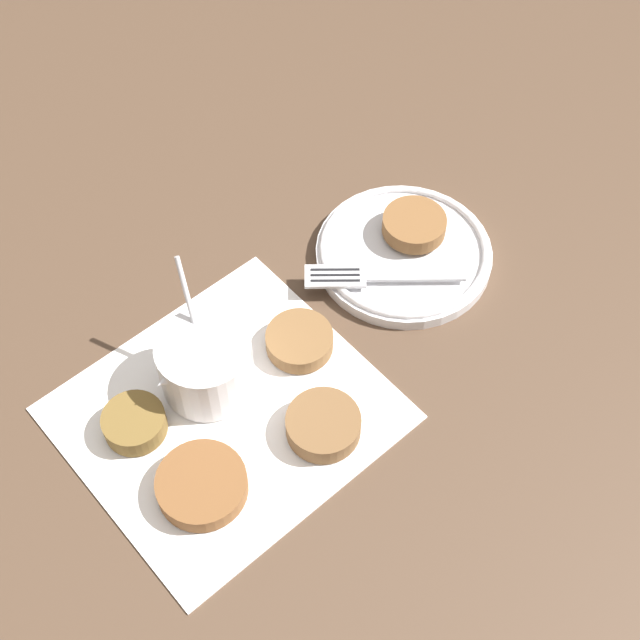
{
  "coord_description": "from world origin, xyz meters",
  "views": [
    {
      "loc": [
        0.19,
        0.36,
        0.75
      ],
      "look_at": [
        -0.16,
        -0.01,
        0.02
      ],
      "focal_mm": 50.0,
      "sensor_mm": 36.0,
      "label": 1
    }
  ],
  "objects_px": {
    "sauce_bowl": "(206,366)",
    "serving_plate": "(404,252)",
    "fork": "(367,276)",
    "fritter_on_plate": "(414,225)"
  },
  "relations": [
    {
      "from": "serving_plate",
      "to": "fritter_on_plate",
      "type": "height_order",
      "value": "fritter_on_plate"
    },
    {
      "from": "serving_plate",
      "to": "fork",
      "type": "distance_m",
      "value": 0.06
    },
    {
      "from": "serving_plate",
      "to": "fritter_on_plate",
      "type": "bearing_deg",
      "value": -159.04
    },
    {
      "from": "serving_plate",
      "to": "fork",
      "type": "relative_size",
      "value": 1.39
    },
    {
      "from": "sauce_bowl",
      "to": "fritter_on_plate",
      "type": "relative_size",
      "value": 1.75
    },
    {
      "from": "sauce_bowl",
      "to": "fritter_on_plate",
      "type": "bearing_deg",
      "value": 177.44
    },
    {
      "from": "serving_plate",
      "to": "fritter_on_plate",
      "type": "distance_m",
      "value": 0.03
    },
    {
      "from": "sauce_bowl",
      "to": "fork",
      "type": "distance_m",
      "value": 0.2
    },
    {
      "from": "fritter_on_plate",
      "to": "serving_plate",
      "type": "bearing_deg",
      "value": 20.96
    },
    {
      "from": "sauce_bowl",
      "to": "serving_plate",
      "type": "xyz_separation_m",
      "value": [
        -0.25,
        0.02,
        -0.02
      ]
    }
  ]
}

